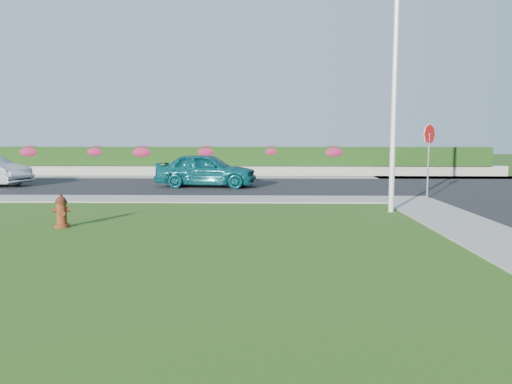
{
  "coord_description": "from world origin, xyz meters",
  "views": [
    {
      "loc": [
        1.92,
        -9.14,
        2.28
      ],
      "look_at": [
        1.62,
        3.41,
        0.9
      ],
      "focal_mm": 35.0,
      "sensor_mm": 36.0,
      "label": 1
    }
  ],
  "objects_px": {
    "fire_hydrant": "(62,212)",
    "sedan_teal": "(206,170)",
    "stop_sign": "(429,143)",
    "utility_pole": "(394,105)"
  },
  "relations": [
    {
      "from": "fire_hydrant",
      "to": "sedan_teal",
      "type": "height_order",
      "value": "sedan_teal"
    },
    {
      "from": "stop_sign",
      "to": "utility_pole",
      "type": "bearing_deg",
      "value": -144.65
    },
    {
      "from": "stop_sign",
      "to": "fire_hydrant",
      "type": "bearing_deg",
      "value": -172.23
    },
    {
      "from": "utility_pole",
      "to": "stop_sign",
      "type": "height_order",
      "value": "utility_pole"
    },
    {
      "from": "sedan_teal",
      "to": "stop_sign",
      "type": "height_order",
      "value": "stop_sign"
    },
    {
      "from": "utility_pole",
      "to": "stop_sign",
      "type": "relative_size",
      "value": 2.35
    },
    {
      "from": "utility_pole",
      "to": "stop_sign",
      "type": "bearing_deg",
      "value": 55.21
    },
    {
      "from": "utility_pole",
      "to": "fire_hydrant",
      "type": "bearing_deg",
      "value": -162.32
    },
    {
      "from": "sedan_teal",
      "to": "fire_hydrant",
      "type": "bearing_deg",
      "value": 171.95
    },
    {
      "from": "sedan_teal",
      "to": "stop_sign",
      "type": "distance_m",
      "value": 9.7
    }
  ]
}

